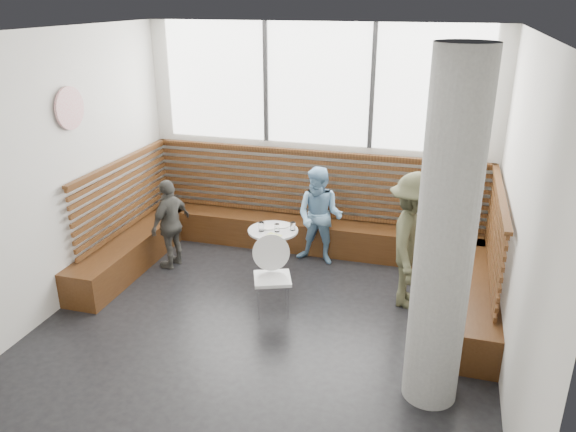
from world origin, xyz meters
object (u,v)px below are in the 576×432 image
(cafe_table, at_px, (273,243))
(adult_man, at_px, (413,241))
(concrete_column, at_px, (446,239))
(cafe_chair, at_px, (274,269))
(child_back, at_px, (320,216))
(child_left, at_px, (171,224))

(cafe_table, relative_size, adult_man, 0.41)
(concrete_column, xyz_separation_m, cafe_chair, (-1.86, 1.05, -1.06))
(concrete_column, height_order, child_back, concrete_column)
(cafe_table, bearing_deg, child_back, 50.62)
(concrete_column, bearing_deg, child_back, 123.77)
(cafe_chair, relative_size, child_left, 0.74)
(concrete_column, distance_m, cafe_table, 3.05)
(adult_man, height_order, child_back, adult_man)
(concrete_column, xyz_separation_m, adult_man, (-0.34, 1.65, -0.77))
(child_back, bearing_deg, cafe_chair, -91.48)
(cafe_table, relative_size, cafe_chair, 0.73)
(cafe_table, height_order, child_back, child_back)
(adult_man, bearing_deg, child_back, 60.03)
(child_left, bearing_deg, concrete_column, 75.93)
(cafe_chair, xyz_separation_m, child_back, (0.21, 1.41, 0.15))
(adult_man, relative_size, child_left, 1.33)
(concrete_column, xyz_separation_m, child_left, (-3.57, 1.80, -0.98))
(concrete_column, bearing_deg, adult_man, 101.53)
(child_left, bearing_deg, cafe_table, 105.65)
(cafe_table, distance_m, child_left, 1.45)
(cafe_chair, bearing_deg, child_left, 134.85)
(concrete_column, xyz_separation_m, child_back, (-1.65, 2.46, -0.91))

